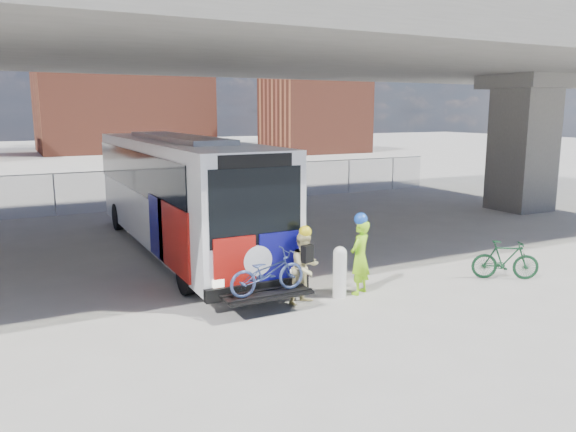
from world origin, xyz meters
TOP-DOWN VIEW (x-y plane):
  - ground at (0.00, 0.00)m, footprint 160.00×160.00m
  - bus at (-2.00, 3.66)m, footprint 2.67×12.93m
  - overpass at (0.00, 4.00)m, footprint 40.00×16.00m
  - chainlink_fence at (0.00, 12.00)m, footprint 30.00×0.06m
  - brick_buildings at (1.23, 48.23)m, footprint 54.00×22.00m
  - smokestack at (14.00, 55.00)m, footprint 2.20×2.20m
  - bollard at (0.04, -2.65)m, footprint 0.33×0.33m
  - cyclist_hivis at (0.62, -2.65)m, footprint 0.80×0.71m
  - cyclist_tan at (-0.92, -2.66)m, footprint 0.98×0.87m
  - bike_parked at (4.77, -3.44)m, footprint 1.74×1.37m

SIDE VIEW (x-z plane):
  - ground at x=0.00m, z-range 0.00..0.00m
  - bike_parked at x=4.77m, z-range 0.00..1.05m
  - bollard at x=0.04m, z-range 0.04..1.30m
  - cyclist_tan at x=-0.92m, z-range -0.05..1.81m
  - cyclist_hivis at x=0.62m, z-range -0.04..1.99m
  - chainlink_fence at x=0.00m, z-range -13.58..16.42m
  - bus at x=-2.00m, z-range 0.26..3.95m
  - brick_buildings at x=1.23m, z-range -0.58..11.42m
  - overpass at x=0.00m, z-range 2.57..10.52m
  - smokestack at x=14.00m, z-range 0.00..25.00m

